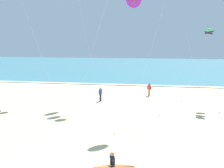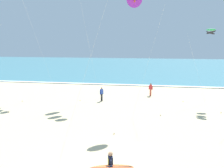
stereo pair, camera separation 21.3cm
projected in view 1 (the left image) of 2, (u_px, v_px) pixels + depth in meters
The scene contains 7 objects.
ocean_water at pixel (137, 66), 63.71m from camera, with size 160.00×60.00×0.08m, color teal.
shoreline_foam at pixel (129, 85), 34.83m from camera, with size 160.00×0.90×0.01m, color white.
surfer_lead at pixel (113, 167), 10.06m from camera, with size 2.07×1.16×1.71m.
kite_arc_emerald_high at pixel (209, 32), 23.10m from camera, with size 2.94×2.15×7.91m.
kite_delta_violet_close at pixel (134, 0), 17.81m from camera, with size 3.18×1.62×10.59m.
bystander_red_top at pixel (149, 89), 27.88m from camera, with size 0.47×0.28×1.59m.
bystander_blue_top at pixel (100, 94), 25.30m from camera, with size 0.36×0.40×1.59m.
Camera 1 is at (2.54, -9.27, 6.54)m, focal length 36.07 mm.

